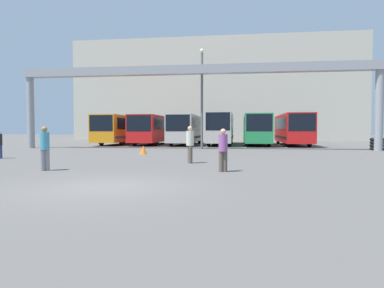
{
  "coord_description": "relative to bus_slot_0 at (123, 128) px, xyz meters",
  "views": [
    {
      "loc": [
        3.73,
        -9.09,
        1.61
      ],
      "look_at": [
        -0.51,
        21.93,
        0.3
      ],
      "focal_mm": 32.0,
      "sensor_mm": 36.0,
      "label": 1
    }
  ],
  "objects": [
    {
      "name": "ground_plane",
      "position": [
        9.24,
        -28.07,
        -1.8
      ],
      "size": [
        200.0,
        200.0,
        0.0
      ],
      "primitive_type": "plane",
      "color": "#514F4C"
    },
    {
      "name": "building_backdrop",
      "position": [
        9.24,
        20.26,
        6.02
      ],
      "size": [
        44.61,
        12.0,
        15.64
      ],
      "color": "#B7B2A3",
      "rests_on": "ground"
    },
    {
      "name": "overhead_gantry",
      "position": [
        9.24,
        -9.4,
        3.96
      ],
      "size": [
        29.21,
        0.8,
        6.84
      ],
      "color": "gray",
      "rests_on": "ground"
    },
    {
      "name": "bus_slot_0",
      "position": [
        0.0,
        0.0,
        0.0
      ],
      "size": [
        2.56,
        12.31,
        3.11
      ],
      "color": "orange",
      "rests_on": "ground"
    },
    {
      "name": "bus_slot_1",
      "position": [
        3.7,
        -1.05,
        -0.02
      ],
      "size": [
        2.6,
        10.21,
        3.08
      ],
      "color": "red",
      "rests_on": "ground"
    },
    {
      "name": "bus_slot_2",
      "position": [
        7.39,
        -0.95,
        -0.0
      ],
      "size": [
        2.5,
        10.41,
        3.11
      ],
      "color": "beige",
      "rests_on": "ground"
    },
    {
      "name": "bus_slot_3",
      "position": [
        11.09,
        -0.2,
        0.1
      ],
      "size": [
        2.45,
        11.92,
        3.29
      ],
      "color": "beige",
      "rests_on": "ground"
    },
    {
      "name": "bus_slot_4",
      "position": [
        14.79,
        -0.52,
        0.0
      ],
      "size": [
        2.53,
        11.27,
        3.12
      ],
      "color": "#268C4C",
      "rests_on": "ground"
    },
    {
      "name": "bus_slot_5",
      "position": [
        18.49,
        -0.7,
        0.02
      ],
      "size": [
        2.57,
        10.9,
        3.15
      ],
      "color": "red",
      "rests_on": "ground"
    },
    {
      "name": "pedestrian_far_center",
      "position": [
        10.66,
        -20.92,
        -0.85
      ],
      "size": [
        0.37,
        0.37,
        1.79
      ],
      "rotation": [
        0.0,
        0.0,
        1.94
      ],
      "color": "brown",
      "rests_on": "ground"
    },
    {
      "name": "pedestrian_near_center",
      "position": [
        5.42,
        -24.66,
        -0.87
      ],
      "size": [
        0.36,
        0.36,
        1.74
      ],
      "rotation": [
        0.0,
        0.0,
        0.71
      ],
      "color": "gray",
      "rests_on": "ground"
    },
    {
      "name": "pedestrian_mid_left",
      "position": [
        12.39,
        -24.1,
        -0.92
      ],
      "size": [
        0.34,
        0.34,
        1.65
      ],
      "rotation": [
        0.0,
        0.0,
        3.38
      ],
      "color": "brown",
      "rests_on": "ground"
    },
    {
      "name": "traffic_cone",
      "position": [
        6.75,
        -15.32,
        -1.52
      ],
      "size": [
        0.48,
        0.48,
        0.55
      ],
      "color": "orange",
      "rests_on": "ground"
    },
    {
      "name": "tire_stack",
      "position": [
        23.83,
        -8.37,
        -1.32
      ],
      "size": [
        1.04,
        1.04,
        0.96
      ],
      "color": "black",
      "rests_on": "ground"
    },
    {
      "name": "lamp_post",
      "position": [
        9.93,
        -8.85,
        2.71
      ],
      "size": [
        0.36,
        0.36,
        8.29
      ],
      "color": "#595B60",
      "rests_on": "ground"
    }
  ]
}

